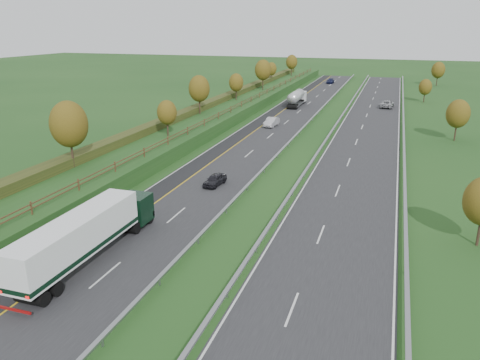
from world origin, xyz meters
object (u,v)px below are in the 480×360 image
(box_lorry, at_px, (87,234))
(car_small_far, at_px, (330,81))
(car_dark_near, at_px, (215,180))
(car_oncoming, at_px, (387,104))
(car_silver_mid, at_px, (271,122))
(road_tanker, at_px, (297,98))

(box_lorry, height_order, car_small_far, box_lorry)
(car_dark_near, relative_size, car_small_far, 0.79)
(car_oncoming, bearing_deg, box_lorry, 80.81)
(car_dark_near, xyz_separation_m, car_oncoming, (17.25, 61.68, 0.15))
(car_silver_mid, bearing_deg, road_tanker, 94.39)
(box_lorry, xyz_separation_m, car_dark_near, (2.77, 20.01, -1.64))
(road_tanker, height_order, car_oncoming, road_tanker)
(box_lorry, relative_size, car_dark_near, 4.26)
(car_small_far, height_order, car_oncoming, car_oncoming)
(road_tanker, bearing_deg, car_small_far, 88.29)
(road_tanker, height_order, car_silver_mid, road_tanker)
(car_dark_near, bearing_deg, road_tanker, 98.92)
(car_dark_near, bearing_deg, car_small_far, 97.13)
(box_lorry, xyz_separation_m, car_small_far, (1.77, 123.62, -1.59))
(car_dark_near, bearing_deg, car_silver_mid, 100.16)
(road_tanker, xyz_separation_m, car_dark_near, (2.37, -57.87, -1.17))
(car_silver_mid, distance_m, car_small_far, 69.60)
(box_lorry, distance_m, road_tanker, 77.88)
(box_lorry, bearing_deg, car_small_far, 89.18)
(road_tanker, xyz_separation_m, car_silver_mid, (0.24, -23.85, -1.03))
(car_silver_mid, xyz_separation_m, car_small_far, (1.13, 69.59, -0.09))
(box_lorry, xyz_separation_m, road_tanker, (0.40, 77.88, -0.47))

